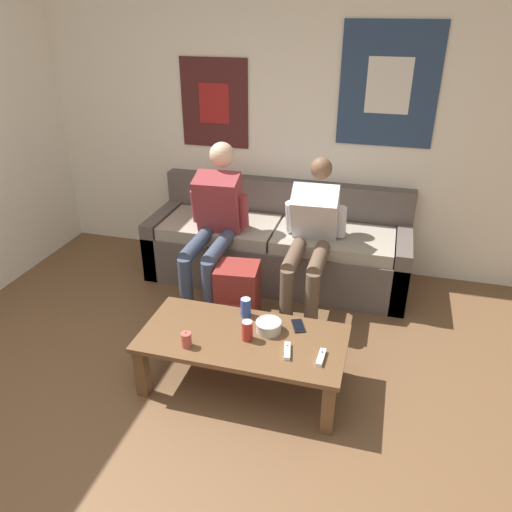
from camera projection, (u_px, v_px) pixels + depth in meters
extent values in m
plane|color=brown|center=(123.00, 488.00, 2.46)|extent=(18.00, 18.00, 0.00)
cube|color=silver|center=(262.00, 118.00, 4.15)|extent=(10.00, 0.05, 2.55)
cube|color=#471E1E|center=(214.00, 103.00, 4.17)|extent=(0.59, 0.01, 0.73)
cube|color=maroon|center=(214.00, 104.00, 4.17)|extent=(0.26, 0.01, 0.33)
cube|color=navy|center=(389.00, 86.00, 3.75)|extent=(0.73, 0.01, 0.91)
cube|color=silver|center=(389.00, 86.00, 3.75)|extent=(0.33, 0.01, 0.41)
cube|color=#564C47|center=(285.00, 222.00, 4.42)|extent=(2.15, 0.13, 0.78)
cube|color=#564C47|center=(275.00, 260.00, 4.19)|extent=(2.15, 0.61, 0.39)
cube|color=#564C47|center=(163.00, 240.00, 4.41)|extent=(0.12, 0.61, 0.51)
cube|color=#564C47|center=(401.00, 269.00, 3.92)|extent=(0.12, 0.61, 0.51)
cube|color=gray|center=(220.00, 227.00, 4.20)|extent=(0.94, 0.57, 0.10)
cube|color=gray|center=(334.00, 240.00, 3.97)|extent=(0.94, 0.57, 0.10)
cube|color=brown|center=(243.00, 338.00, 2.97)|extent=(1.23, 0.59, 0.03)
cube|color=brown|center=(175.00, 326.00, 3.39)|extent=(0.07, 0.07, 0.33)
cube|color=brown|center=(339.00, 354.00, 3.13)|extent=(0.07, 0.07, 0.33)
cube|color=brown|center=(142.00, 371.00, 2.98)|extent=(0.07, 0.07, 0.33)
cube|color=brown|center=(328.00, 408.00, 2.72)|extent=(0.07, 0.07, 0.33)
cylinder|color=#384256|center=(196.00, 245.00, 3.77)|extent=(0.11, 0.47, 0.11)
cylinder|color=#384256|center=(186.00, 287.00, 3.67)|extent=(0.10, 0.10, 0.47)
cube|color=#232328|center=(184.00, 319.00, 3.72)|extent=(0.11, 0.25, 0.05)
cylinder|color=#384256|center=(218.00, 248.00, 3.73)|extent=(0.11, 0.47, 0.11)
cylinder|color=#384256|center=(209.00, 291.00, 3.63)|extent=(0.10, 0.10, 0.47)
cube|color=#232328|center=(207.00, 323.00, 3.68)|extent=(0.11, 0.25, 0.05)
cube|color=maroon|center=(219.00, 204.00, 3.90)|extent=(0.36, 0.36, 0.52)
sphere|color=beige|center=(222.00, 155.00, 3.81)|extent=(0.19, 0.19, 0.19)
cylinder|color=maroon|center=(197.00, 206.00, 3.97)|extent=(0.08, 0.11, 0.27)
cylinder|color=maroon|center=(243.00, 211.00, 3.87)|extent=(0.08, 0.11, 0.27)
cylinder|color=brown|center=(294.00, 257.00, 3.61)|extent=(0.11, 0.43, 0.11)
cylinder|color=brown|center=(286.00, 299.00, 3.53)|extent=(0.10, 0.10, 0.47)
cube|color=#232328|center=(283.00, 332.00, 3.57)|extent=(0.11, 0.25, 0.05)
cylinder|color=brown|center=(319.00, 260.00, 3.56)|extent=(0.11, 0.43, 0.11)
cylinder|color=brown|center=(312.00, 303.00, 3.48)|extent=(0.10, 0.10, 0.47)
cube|color=#232328|center=(308.00, 336.00, 3.53)|extent=(0.11, 0.25, 0.05)
cube|color=silver|center=(315.00, 215.00, 3.78)|extent=(0.36, 0.44, 0.52)
sphere|color=brown|center=(321.00, 168.00, 3.79)|extent=(0.17, 0.17, 0.17)
cylinder|color=silver|center=(291.00, 217.00, 3.87)|extent=(0.08, 0.15, 0.27)
cylinder|color=silver|center=(341.00, 222.00, 3.78)|extent=(0.08, 0.15, 0.27)
cube|color=maroon|center=(238.00, 294.00, 3.64)|extent=(0.33, 0.31, 0.46)
cube|color=maroon|center=(235.00, 316.00, 3.58)|extent=(0.22, 0.12, 0.21)
cylinder|color=#B7B2A8|center=(269.00, 327.00, 3.00)|extent=(0.15, 0.15, 0.07)
torus|color=#B7B2A8|center=(269.00, 322.00, 2.98)|extent=(0.16, 0.16, 0.02)
cylinder|color=#B24C42|center=(186.00, 340.00, 2.86)|extent=(0.06, 0.06, 0.09)
cylinder|color=black|center=(186.00, 333.00, 2.84)|extent=(0.00, 0.00, 0.01)
cylinder|color=#28479E|center=(246.00, 308.00, 3.13)|extent=(0.07, 0.07, 0.12)
cylinder|color=silver|center=(246.00, 299.00, 3.11)|extent=(0.06, 0.06, 0.00)
cylinder|color=maroon|center=(247.00, 331.00, 2.91)|extent=(0.07, 0.07, 0.12)
cylinder|color=silver|center=(247.00, 322.00, 2.89)|extent=(0.06, 0.06, 0.00)
cube|color=white|center=(287.00, 351.00, 2.82)|extent=(0.06, 0.15, 0.02)
cylinder|color=#333842|center=(287.00, 346.00, 2.84)|extent=(0.01, 0.01, 0.00)
cube|color=white|center=(321.00, 357.00, 2.77)|extent=(0.04, 0.15, 0.02)
cylinder|color=#333842|center=(322.00, 352.00, 2.79)|extent=(0.01, 0.01, 0.00)
cube|color=black|center=(298.00, 326.00, 3.05)|extent=(0.11, 0.15, 0.01)
cube|color=black|center=(298.00, 325.00, 3.05)|extent=(0.10, 0.14, 0.00)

